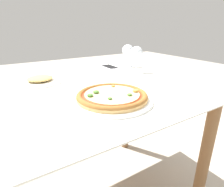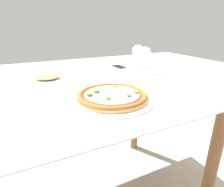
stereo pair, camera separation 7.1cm
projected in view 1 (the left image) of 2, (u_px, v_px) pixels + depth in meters
name	position (u px, v px, depth m)	size (l,w,h in m)	color
dining_table	(79.00, 106.00, 0.90)	(1.31, 0.93, 0.75)	brown
pizza_plate	(112.00, 97.00, 0.71)	(0.31, 0.31, 0.04)	white
wine_glass_far_left	(136.00, 53.00, 1.11)	(0.07, 0.07, 0.16)	silver
wine_glass_far_right	(128.00, 51.00, 1.27)	(0.08, 0.08, 0.15)	silver
cell_phone	(110.00, 67.00, 1.26)	(0.07, 0.14, 0.01)	white
side_plate	(40.00, 80.00, 0.94)	(0.21, 0.21, 0.03)	white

